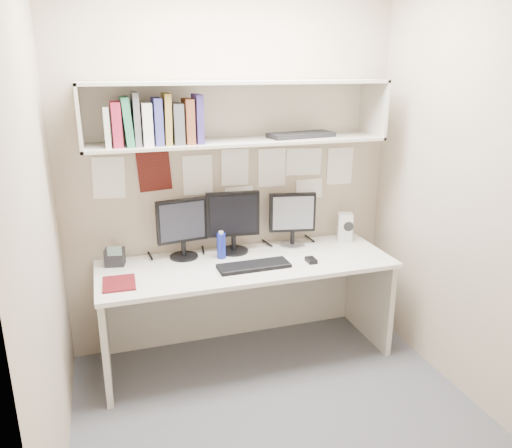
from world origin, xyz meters
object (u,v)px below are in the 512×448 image
object	(u,v)px
speaker	(345,227)
desk	(247,310)
desk_phone	(115,257)
monitor_left	(182,226)
keyboard	(254,266)
monitor_center	(233,219)
maroon_notebook	(119,283)
monitor_right	(292,217)

from	to	relation	value
speaker	desk	bearing A→B (deg)	-145.28
desk	desk_phone	xyz separation A→B (m)	(-0.86, 0.21, 0.42)
desk	monitor_left	distance (m)	0.75
desk	keyboard	size ratio (longest dim) A/B	4.18
monitor_center	maroon_notebook	xyz separation A→B (m)	(-0.82, -0.34, -0.24)
desk	monitor_left	world-z (taller)	monitor_left
desk	monitor_left	size ratio (longest dim) A/B	4.78
monitor_right	speaker	bearing A→B (deg)	8.18
desk	monitor_center	bearing A→B (deg)	98.53
speaker	monitor_right	bearing A→B (deg)	-161.52
keyboard	speaker	world-z (taller)	speaker
monitor_center	maroon_notebook	world-z (taller)	monitor_center
monitor_left	keyboard	world-z (taller)	monitor_left
desk_phone	monitor_left	bearing A→B (deg)	13.48
monitor_right	maroon_notebook	bearing A→B (deg)	-153.74
desk	monitor_center	world-z (taller)	monitor_center
desk_phone	speaker	bearing A→B (deg)	11.76
keyboard	speaker	distance (m)	0.89
desk	monitor_left	bearing A→B (deg)	150.90
monitor_right	desk_phone	distance (m)	1.29
speaker	desk_phone	size ratio (longest dim) A/B	1.42
desk	monitor_left	xyz separation A→B (m)	(-0.39, 0.22, 0.60)
keyboard	monitor_right	bearing A→B (deg)	38.77
keyboard	speaker	size ratio (longest dim) A/B	2.24
desk	speaker	size ratio (longest dim) A/B	9.34
desk_phone	monitor_right	bearing A→B (deg)	12.66
desk	speaker	xyz separation A→B (m)	(0.84, 0.20, 0.47)
monitor_right	keyboard	xyz separation A→B (m)	(-0.40, -0.33, -0.21)
monitor_left	monitor_center	xyz separation A→B (m)	(0.36, -0.00, 0.01)
desk_phone	keyboard	bearing A→B (deg)	-8.11
monitor_right	speaker	xyz separation A→B (m)	(0.42, -0.02, -0.11)
desk_phone	maroon_notebook	bearing A→B (deg)	-76.64
desk	monitor_right	size ratio (longest dim) A/B	5.02
maroon_notebook	desk_phone	size ratio (longest dim) A/B	1.59
monitor_center	keyboard	xyz separation A→B (m)	(0.05, -0.33, -0.23)
monitor_right	keyboard	size ratio (longest dim) A/B	0.83
maroon_notebook	desk_phone	xyz separation A→B (m)	(-0.01, 0.33, 0.05)
speaker	desk_phone	distance (m)	1.70
monitor_center	desk_phone	distance (m)	0.85
monitor_right	monitor_center	bearing A→B (deg)	-168.68
keyboard	monitor_center	bearing A→B (deg)	97.45
monitor_left	monitor_center	bearing A→B (deg)	-8.69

